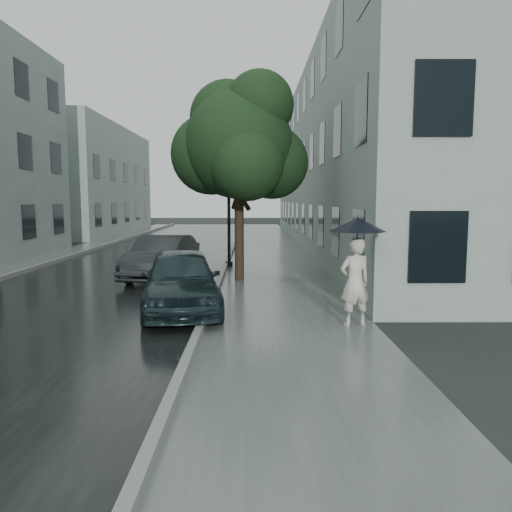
{
  "coord_description": "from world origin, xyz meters",
  "views": [
    {
      "loc": [
        -0.54,
        -8.78,
        2.59
      ],
      "look_at": [
        -0.47,
        2.48,
        1.3
      ],
      "focal_mm": 35.0,
      "sensor_mm": 36.0,
      "label": 1
    }
  ],
  "objects_px": {
    "street_tree": "(239,143)",
    "pedestrian": "(355,282)",
    "lamp_post": "(225,195)",
    "car_far": "(162,257)",
    "car_near": "(181,280)"
  },
  "relations": [
    {
      "from": "street_tree",
      "to": "pedestrian",
      "type": "bearing_deg",
      "value": -67.19
    },
    {
      "from": "pedestrian",
      "to": "street_tree",
      "type": "xyz_separation_m",
      "value": [
        -2.51,
        5.96,
        3.41
      ]
    },
    {
      "from": "lamp_post",
      "to": "car_far",
      "type": "distance_m",
      "value": 4.03
    },
    {
      "from": "pedestrian",
      "to": "car_far",
      "type": "xyz_separation_m",
      "value": [
        -5.04,
        6.19,
        -0.21
      ]
    },
    {
      "from": "car_near",
      "to": "car_far",
      "type": "relative_size",
      "value": 1.0
    },
    {
      "from": "lamp_post",
      "to": "car_near",
      "type": "relative_size",
      "value": 1.12
    },
    {
      "from": "street_tree",
      "to": "car_near",
      "type": "bearing_deg",
      "value": -105.09
    },
    {
      "from": "pedestrian",
      "to": "car_far",
      "type": "bearing_deg",
      "value": -68.69
    },
    {
      "from": "pedestrian",
      "to": "car_near",
      "type": "relative_size",
      "value": 0.42
    },
    {
      "from": "street_tree",
      "to": "car_far",
      "type": "distance_m",
      "value": 4.42
    },
    {
      "from": "lamp_post",
      "to": "car_far",
      "type": "height_order",
      "value": "lamp_post"
    },
    {
      "from": "car_far",
      "to": "pedestrian",
      "type": "bearing_deg",
      "value": -43.0
    },
    {
      "from": "lamp_post",
      "to": "car_near",
      "type": "bearing_deg",
      "value": -76.61
    },
    {
      "from": "car_near",
      "to": "car_far",
      "type": "height_order",
      "value": "car_near"
    },
    {
      "from": "street_tree",
      "to": "car_far",
      "type": "height_order",
      "value": "street_tree"
    }
  ]
}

